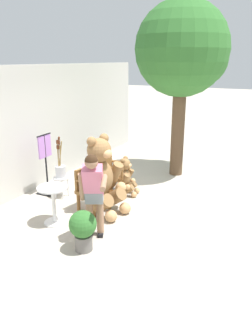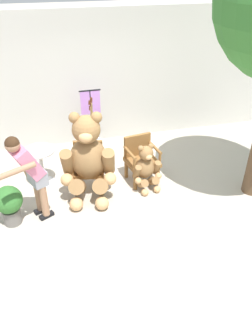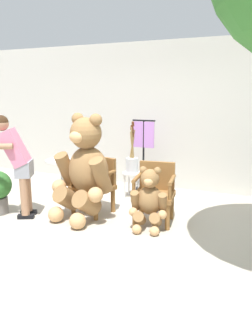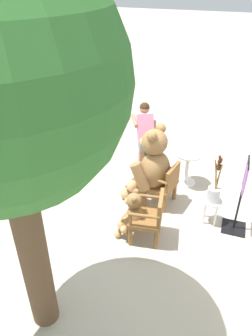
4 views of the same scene
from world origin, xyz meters
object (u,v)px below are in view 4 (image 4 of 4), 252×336
brush_bucket (214,191)px  teddy_bear_large (151,166)px  wooden_chair_left (164,183)px  teddy_bear_small (132,214)px  round_side_table (188,165)px  potted_plant (148,147)px  person_visitor (145,134)px  clothing_display_stand (241,195)px  wooden_chair_right (150,216)px  white_stool (212,205)px

brush_bucket → teddy_bear_large: bearing=-102.7°
wooden_chair_left → teddy_bear_small: (0.99, -0.29, -0.03)m
round_side_table → potted_plant: bearing=-118.5°
wooden_chair_left → teddy_bear_large: bearing=-96.5°
person_visitor → clothing_display_stand: size_ratio=1.13×
brush_bucket → clothing_display_stand: (0.06, 0.43, 0.06)m
wooden_chair_right → teddy_bear_small: 0.29m
clothing_display_stand → white_stool: bearing=-97.6°
wooden_chair_right → round_side_table: bearing=170.4°
teddy_bear_large → brush_bucket: (0.27, 1.19, -0.11)m
person_visitor → brush_bucket: bearing=52.7°
teddy_bear_large → round_side_table: size_ratio=2.17×
teddy_bear_large → white_stool: 1.28m
teddy_bear_small → person_visitor: (-1.96, -0.36, 0.49)m
white_stool → clothing_display_stand: (0.06, 0.43, 0.36)m
wooden_chair_right → clothing_display_stand: bearing=116.9°
wooden_chair_right → clothing_display_stand: size_ratio=0.63×
person_visitor → round_side_table: (0.14, 0.95, -0.47)m
brush_bucket → clothing_display_stand: size_ratio=0.66×
teddy_bear_large → clothing_display_stand: bearing=78.6°
clothing_display_stand → potted_plant: bearing=-129.1°
brush_bucket → round_side_table: bearing=-149.7°
potted_plant → brush_bucket: bearing=45.1°
teddy_bear_small → clothing_display_stand: clothing_display_stand is taller
teddy_bear_large → round_side_table: teddy_bear_large is taller
wooden_chair_left → person_visitor: 1.24m
wooden_chair_left → white_stool: 0.96m
brush_bucket → clothing_display_stand: 0.44m
wooden_chair_left → person_visitor: bearing=-146.0°
teddy_bear_small → potted_plant: 2.38m
teddy_bear_large → clothing_display_stand: size_ratio=1.15×
white_stool → clothing_display_stand: clothing_display_stand is taller
teddy_bear_small → round_side_table: bearing=161.9°
teddy_bear_large → round_side_table: bearing=144.3°
wooden_chair_right → clothing_display_stand: (-0.68, 1.35, 0.26)m
wooden_chair_right → teddy_bear_small: bearing=-86.8°
wooden_chair_right → brush_bucket: 1.20m
person_visitor → round_side_table: size_ratio=2.13×
brush_bucket → teddy_bear_small: bearing=-57.9°
teddy_bear_small → brush_bucket: size_ratio=0.96×
round_side_table → person_visitor: bearing=-98.4°
teddy_bear_large → clothing_display_stand: (0.32, 1.61, -0.05)m
wooden_chair_right → potted_plant: bearing=-163.9°
round_side_table → clothing_display_stand: size_ratio=0.53×
teddy_bear_large → potted_plant: (-1.32, -0.41, -0.37)m
potted_plant → clothing_display_stand: size_ratio=0.50×
wooden_chair_left → round_side_table: wooden_chair_left is taller
clothing_display_stand → teddy_bear_small: bearing=-66.8°
potted_plant → white_stool: bearing=45.1°
wooden_chair_left → teddy_bear_small: 1.04m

